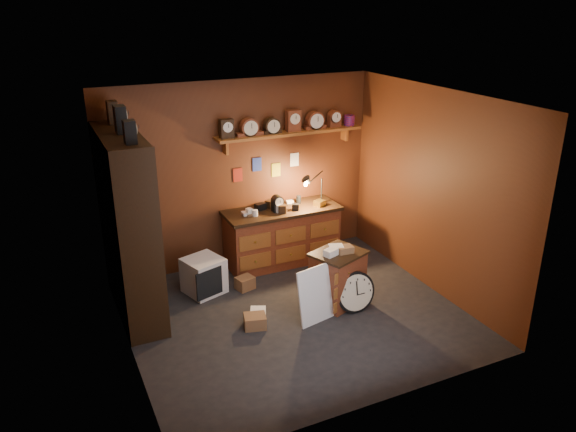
{
  "coord_description": "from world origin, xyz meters",
  "views": [
    {
      "loc": [
        -2.67,
        -5.48,
        3.74
      ],
      "look_at": [
        0.06,
        0.35,
        1.21
      ],
      "focal_mm": 35.0,
      "sensor_mm": 36.0,
      "label": 1
    }
  ],
  "objects_px": {
    "workbench": "(282,233)",
    "big_round_clock": "(355,292)",
    "shelving_unit": "(125,219)",
    "low_cabinet": "(338,275)"
  },
  "relations": [
    {
      "from": "workbench",
      "to": "low_cabinet",
      "type": "xyz_separation_m",
      "value": [
        0.15,
        -1.41,
        -0.08
      ]
    },
    {
      "from": "workbench",
      "to": "shelving_unit",
      "type": "bearing_deg",
      "value": -167.78
    },
    {
      "from": "workbench",
      "to": "big_round_clock",
      "type": "bearing_deg",
      "value": -81.73
    },
    {
      "from": "shelving_unit",
      "to": "workbench",
      "type": "relative_size",
      "value": 1.5
    },
    {
      "from": "low_cabinet",
      "to": "big_round_clock",
      "type": "relative_size",
      "value": 1.5
    },
    {
      "from": "shelving_unit",
      "to": "low_cabinet",
      "type": "relative_size",
      "value": 3.19
    },
    {
      "from": "low_cabinet",
      "to": "workbench",
      "type": "bearing_deg",
      "value": 74.66
    },
    {
      "from": "workbench",
      "to": "low_cabinet",
      "type": "bearing_deg",
      "value": -84.07
    },
    {
      "from": "workbench",
      "to": "big_round_clock",
      "type": "height_order",
      "value": "workbench"
    },
    {
      "from": "low_cabinet",
      "to": "big_round_clock",
      "type": "bearing_deg",
      "value": -91.5
    }
  ]
}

